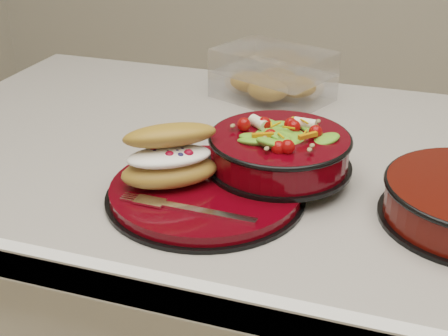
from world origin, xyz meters
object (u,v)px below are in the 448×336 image
(dinner_plate, at_px, (206,192))
(pastry_box, at_px, (273,77))
(fork, at_px, (190,209))
(salad_bowl, at_px, (280,146))
(croissant, at_px, (171,156))

(dinner_plate, relative_size, pastry_box, 1.13)
(fork, bearing_deg, dinner_plate, 4.80)
(salad_bowl, xyz_separation_m, pastry_box, (-0.09, 0.33, -0.01))
(pastry_box, bearing_deg, salad_bowl, -51.51)
(salad_bowl, distance_m, pastry_box, 0.34)
(fork, bearing_deg, salad_bowl, -24.78)
(salad_bowl, bearing_deg, pastry_box, 106.16)
(fork, bearing_deg, pastry_box, 3.70)
(croissant, relative_size, fork, 0.91)
(dinner_plate, xyz_separation_m, salad_bowl, (0.08, 0.09, 0.04))
(croissant, distance_m, fork, 0.09)
(dinner_plate, relative_size, fork, 1.66)
(dinner_plate, distance_m, croissant, 0.07)
(salad_bowl, bearing_deg, dinner_plate, -133.13)
(salad_bowl, height_order, fork, salad_bowl)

